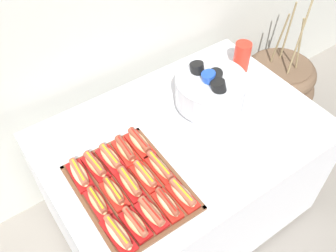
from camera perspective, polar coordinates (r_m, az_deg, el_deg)
ground_plane at (r=2.41m, az=1.91°, el=-12.80°), size 10.00×10.00×0.00m
buffet_table at (r=2.07m, az=2.18°, el=-7.45°), size 1.34×0.92×0.75m
floor_vase at (r=2.82m, az=15.88°, el=4.71°), size 0.55×0.55×1.10m
serving_tray at (r=1.61m, az=-5.74°, el=-9.29°), size 0.41×0.53×0.01m
hot_dog_0 at (r=1.48m, az=-7.59°, el=-15.87°), size 0.07×0.18×0.06m
hot_dog_1 at (r=1.49m, az=-5.00°, el=-14.50°), size 0.07×0.15×0.06m
hot_dog_2 at (r=1.50m, az=-2.51°, el=-13.05°), size 0.07×0.16×0.06m
hot_dog_3 at (r=1.53m, az=-0.10°, el=-11.69°), size 0.06×0.15×0.06m
hot_dog_4 at (r=1.55m, az=2.22°, el=-10.28°), size 0.07×0.16×0.06m
hot_dog_5 at (r=1.55m, az=-10.65°, el=-11.25°), size 0.06×0.16×0.06m
hot_dog_6 at (r=1.57m, az=-8.20°, el=-9.96°), size 0.07×0.16×0.06m
hot_dog_7 at (r=1.58m, az=-5.83°, el=-8.64°), size 0.07×0.17×0.07m
hot_dog_8 at (r=1.60m, az=-3.50°, el=-7.49°), size 0.06×0.16×0.06m
hot_dog_9 at (r=1.62m, az=-1.25°, el=-6.22°), size 0.06×0.18×0.06m
hot_dog_10 at (r=1.65m, az=-13.30°, el=-7.08°), size 0.08×0.17×0.06m
hot_dog_11 at (r=1.66m, az=-11.00°, el=-5.89°), size 0.07×0.17×0.06m
hot_dog_12 at (r=1.67m, az=-8.72°, el=-4.79°), size 0.07×0.16×0.06m
hot_dog_13 at (r=1.69m, az=-6.51°, el=-3.62°), size 0.07×0.17×0.06m
hot_dog_14 at (r=1.71m, az=-4.35°, el=-2.46°), size 0.07×0.17×0.07m
punch_bowl at (r=1.78m, az=6.46°, el=5.47°), size 0.34×0.34×0.27m
cup_stack at (r=2.11m, az=11.14°, el=10.25°), size 0.09×0.09×0.17m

